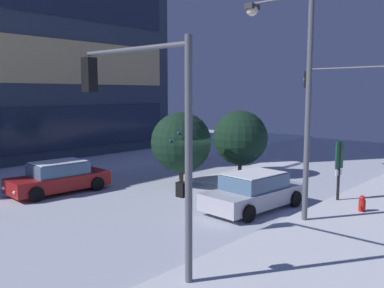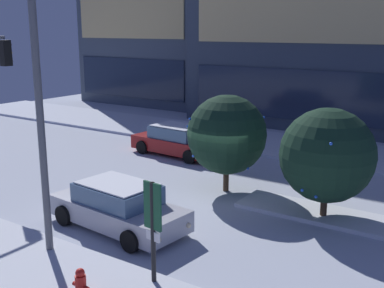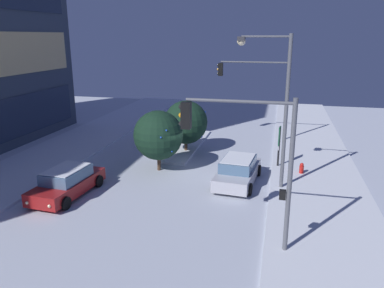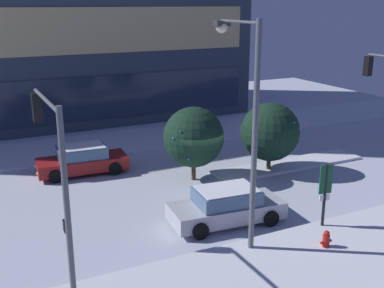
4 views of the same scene
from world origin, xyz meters
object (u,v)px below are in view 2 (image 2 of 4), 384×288
(fire_hydrant, at_px, (81,284))
(decorated_tree_median, at_px, (327,155))
(car_far, at_px, (177,141))
(street_lamp_arched, at_px, (58,62))
(decorated_tree_left_of_median, at_px, (227,135))
(car_near, at_px, (118,207))
(parking_info_sign, at_px, (153,222))

(fire_hydrant, distance_m, decorated_tree_median, 8.67)
(car_far, distance_m, decorated_tree_median, 9.96)
(street_lamp_arched, height_order, decorated_tree_median, street_lamp_arched)
(street_lamp_arched, distance_m, decorated_tree_left_of_median, 7.53)
(decorated_tree_median, bearing_deg, car_far, 155.16)
(street_lamp_arched, xyz_separation_m, decorated_tree_median, (5.51, 6.05, -3.10))
(car_near, bearing_deg, decorated_tree_median, 45.38)
(car_near, distance_m, decorated_tree_left_of_median, 5.35)
(car_far, relative_size, parking_info_sign, 1.80)
(parking_info_sign, xyz_separation_m, decorated_tree_left_of_median, (-2.13, 7.21, 0.55))
(decorated_tree_left_of_median, bearing_deg, car_far, 144.44)
(fire_hydrant, relative_size, decorated_tree_left_of_median, 0.21)
(fire_hydrant, height_order, decorated_tree_median, decorated_tree_median)
(car_far, height_order, street_lamp_arched, street_lamp_arched)
(car_far, bearing_deg, street_lamp_arched, 112.60)
(car_near, relative_size, parking_info_sign, 1.82)
(fire_hydrant, xyz_separation_m, decorated_tree_median, (3.04, 7.92, 1.82))
(car_near, xyz_separation_m, parking_info_sign, (3.15, -2.19, 0.98))
(street_lamp_arched, relative_size, decorated_tree_left_of_median, 2.18)
(car_far, bearing_deg, decorated_tree_left_of_median, 148.46)
(car_far, height_order, decorated_tree_median, decorated_tree_median)
(car_far, bearing_deg, car_near, 118.21)
(decorated_tree_median, bearing_deg, parking_info_sign, -106.95)
(car_far, xyz_separation_m, street_lamp_arched, (3.42, -10.18, 4.58))
(car_near, relative_size, street_lamp_arched, 0.59)
(car_near, relative_size, fire_hydrant, 6.28)
(car_near, relative_size, decorated_tree_left_of_median, 1.29)
(decorated_tree_left_of_median, bearing_deg, decorated_tree_median, -9.55)
(car_far, bearing_deg, parking_info_sign, 127.14)
(parking_info_sign, height_order, decorated_tree_left_of_median, decorated_tree_left_of_median)
(car_far, relative_size, decorated_tree_median, 1.29)
(street_lamp_arched, distance_m, decorated_tree_median, 8.75)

